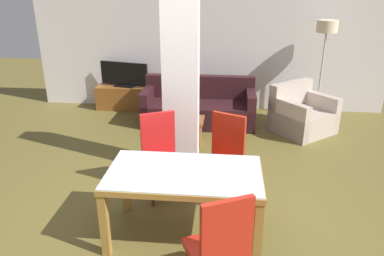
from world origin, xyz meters
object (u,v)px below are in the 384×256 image
at_px(dining_table, 184,185).
at_px(sofa, 199,108).
at_px(dining_chair_near_right, 220,246).
at_px(dining_chair_far_right, 224,155).
at_px(floor_lamp, 326,36).
at_px(tv_screen, 124,75).
at_px(bottle, 179,114).
at_px(coffee_table, 187,130).
at_px(tv_stand, 126,98).
at_px(armchair, 301,116).
at_px(dining_chair_far_left, 161,153).

relative_size(dining_table, sofa, 0.76).
bearing_deg(dining_chair_near_right, dining_chair_far_right, 64.75).
bearing_deg(floor_lamp, tv_screen, 178.08).
distance_m(dining_chair_near_right, bottle, 3.34).
distance_m(coffee_table, tv_stand, 2.21).
relative_size(dining_chair_near_right, armchair, 0.83).
bearing_deg(coffee_table, dining_table, -84.14).
bearing_deg(dining_table, floor_lamp, 60.92).
bearing_deg(tv_screen, tv_stand, -0.00).
distance_m(coffee_table, floor_lamp, 3.19).
bearing_deg(dining_chair_near_right, dining_table, 90.00).
bearing_deg(floor_lamp, tv_stand, 178.08).
bearing_deg(tv_stand, dining_table, -66.96).
distance_m(dining_chair_near_right, tv_screen, 5.35).
bearing_deg(dining_chair_far_left, armchair, -158.30).
relative_size(tv_screen, floor_lamp, 0.55).
xyz_separation_m(bottle, tv_stand, (-1.36, 1.66, -0.28)).
height_order(bottle, tv_screen, tv_screen).
height_order(dining_chair_near_right, tv_screen, dining_chair_near_right).
bearing_deg(bottle, dining_chair_near_right, -76.74).
bearing_deg(dining_table, sofa, 92.12).
distance_m(dining_chair_near_right, sofa, 4.26).
relative_size(dining_chair_far_right, sofa, 0.50).
distance_m(dining_chair_far_right, tv_stand, 3.86).
xyz_separation_m(dining_chair_far_right, bottle, (-0.76, 1.55, -0.03)).
bearing_deg(dining_chair_near_right, armchair, 45.93).
height_order(dining_chair_far_right, dining_chair_near_right, same).
bearing_deg(tv_stand, dining_chair_near_right, -66.57).
xyz_separation_m(tv_screen, floor_lamp, (3.92, -0.13, 0.87)).
height_order(coffee_table, floor_lamp, floor_lamp).
distance_m(tv_screen, floor_lamp, 4.02).
xyz_separation_m(tv_stand, floor_lamp, (3.92, -0.13, 1.36)).
xyz_separation_m(coffee_table, bottle, (-0.12, -0.02, 0.30)).
xyz_separation_m(dining_chair_far_right, armchair, (1.35, 2.27, -0.26)).
bearing_deg(coffee_table, tv_screen, 132.12).
relative_size(coffee_table, tv_stand, 0.47).
xyz_separation_m(dining_chair_far_right, tv_screen, (-2.12, 3.20, 0.18)).
distance_m(dining_chair_near_right, armchair, 4.21).
distance_m(armchair, coffee_table, 2.12).
relative_size(sofa, floor_lamp, 1.11).
height_order(sofa, armchair, sofa).
bearing_deg(dining_table, tv_stand, 113.04).
relative_size(tv_stand, floor_lamp, 0.64).
bearing_deg(armchair, tv_screen, -54.60).
xyz_separation_m(dining_chair_near_right, floor_lamp, (1.79, 4.77, 1.05)).
bearing_deg(armchair, dining_chair_far_right, 19.62).
bearing_deg(dining_chair_far_left, coffee_table, -120.62).
xyz_separation_m(dining_table, dining_chair_far_right, (0.39, 0.87, -0.05)).
relative_size(dining_chair_near_right, floor_lamp, 0.56).
bearing_deg(dining_table, bottle, 98.73).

